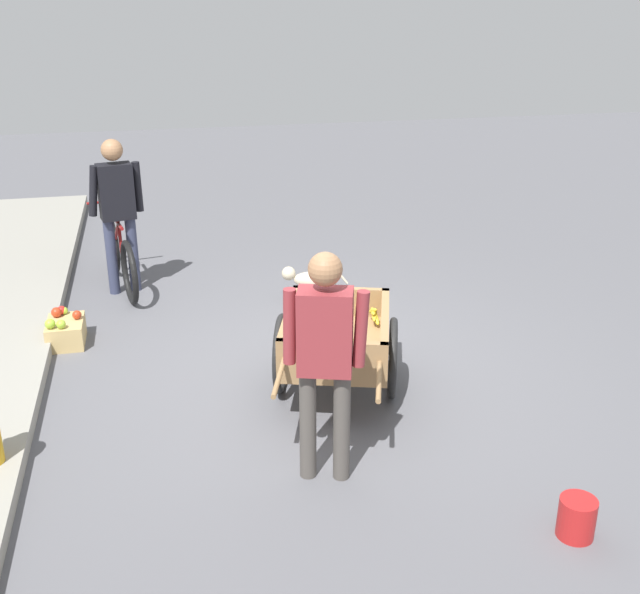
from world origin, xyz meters
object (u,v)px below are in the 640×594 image
at_px(dog, 311,280).
at_px(apple_crate, 65,331).
at_px(fruit_cart, 336,343).
at_px(bicycle, 120,255).
at_px(cyclist_person, 117,203).
at_px(vendor_person, 325,349).
at_px(plastic_bucket, 577,518).

xyz_separation_m(dog, apple_crate, (-0.42, 2.35, -0.14)).
xyz_separation_m(fruit_cart, bicycle, (2.74, 1.71, -0.08)).
bearing_deg(dog, cyclist_person, 66.96).
relative_size(fruit_cart, vendor_person, 1.15).
height_order(fruit_cart, cyclist_person, cyclist_person).
relative_size(cyclist_person, dog, 2.52).
xyz_separation_m(cyclist_person, plastic_bucket, (-4.59, -2.67, -0.84)).
height_order(cyclist_person, dog, cyclist_person).
height_order(bicycle, cyclist_person, cyclist_person).
distance_m(cyclist_person, plastic_bucket, 5.37).
relative_size(cyclist_person, plastic_bucket, 6.40).
distance_m(fruit_cart, apple_crate, 2.60).
height_order(cyclist_person, plastic_bucket, cyclist_person).
relative_size(bicycle, apple_crate, 3.72).
height_order(cyclist_person, apple_crate, cyclist_person).
relative_size(vendor_person, cyclist_person, 0.97).
relative_size(bicycle, dog, 2.56).
distance_m(dog, plastic_bucket, 3.89).
relative_size(bicycle, plastic_bucket, 6.52).
bearing_deg(fruit_cart, apple_crate, 57.48).
bearing_deg(fruit_cart, plastic_bucket, -153.56).
bearing_deg(bicycle, cyclist_person, -168.47).
height_order(fruit_cart, dog, fruit_cart).
bearing_deg(dog, plastic_bucket, -167.76).
bearing_deg(plastic_bucket, dog, 12.24).
relative_size(fruit_cart, bicycle, 1.10).
distance_m(fruit_cart, dog, 1.82).
distance_m(fruit_cart, bicycle, 3.23).
xyz_separation_m(fruit_cart, cyclist_person, (2.59, 1.68, 0.53)).
bearing_deg(vendor_person, plastic_bucket, -124.18).
height_order(vendor_person, bicycle, vendor_person).
distance_m(cyclist_person, apple_crate, 1.55).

